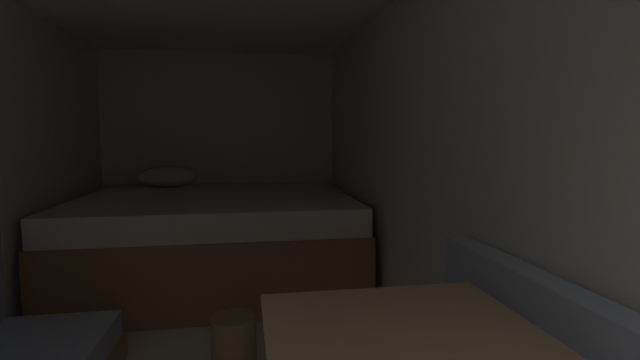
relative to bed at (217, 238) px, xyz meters
The scene contains 4 objects.
wall_back 1.18m from the bed, 89.67° to the left, with size 2.45×0.05×2.09m, color silver.
wall_right 2.04m from the bed, 51.25° to the right, with size 0.05×4.90×2.09m, color silver.
bed is the anchor object (origin of this frame).
wicker_basket 1.41m from the bed, 82.97° to the right, with size 0.25×0.25×0.25m.
Camera 1 is at (0.25, -0.25, 1.25)m, focal length 24.91 mm.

